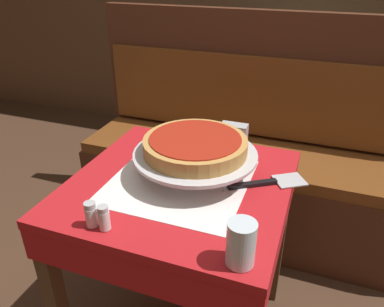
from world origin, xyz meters
TOP-DOWN VIEW (x-y plane):
  - dining_table_front at (0.00, 0.00)m, footprint 0.69×0.69m
  - dining_table_rear at (0.21, 1.46)m, footprint 0.63×0.63m
  - booth_bench at (0.08, 0.78)m, footprint 1.74×0.47m
  - pizza_pan_stand at (0.03, 0.06)m, footprint 0.40×0.40m
  - deep_dish_pizza at (0.03, 0.06)m, footprint 0.34×0.34m
  - pizza_server at (0.27, 0.08)m, footprint 0.24×0.18m
  - water_glass_near at (0.27, -0.29)m, footprint 0.07×0.07m
  - salt_shaker at (-0.14, -0.29)m, footprint 0.03×0.03m
  - pepper_shaker at (-0.10, -0.29)m, footprint 0.03×0.03m
  - napkin_holder at (0.10, 0.30)m, footprint 0.10×0.05m
  - condiment_caddy at (0.28, 1.37)m, footprint 0.12×0.12m

SIDE VIEW (x-z plane):
  - booth_bench at x=0.08m, z-range -0.23..0.92m
  - dining_table_rear at x=0.21m, z-range 0.25..0.97m
  - dining_table_front at x=0.00m, z-range 0.27..1.00m
  - pizza_server at x=0.27m, z-range 0.73..0.75m
  - condiment_caddy at x=0.28m, z-range 0.69..0.83m
  - pepper_shaker at x=-0.10m, z-range 0.73..0.81m
  - salt_shaker at x=-0.14m, z-range 0.73..0.81m
  - napkin_holder at x=0.10m, z-range 0.74..0.83m
  - water_glass_near at x=0.27m, z-range 0.74..0.85m
  - pizza_pan_stand at x=0.03m, z-range 0.77..0.85m
  - deep_dish_pizza at x=0.03m, z-range 0.82..0.87m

